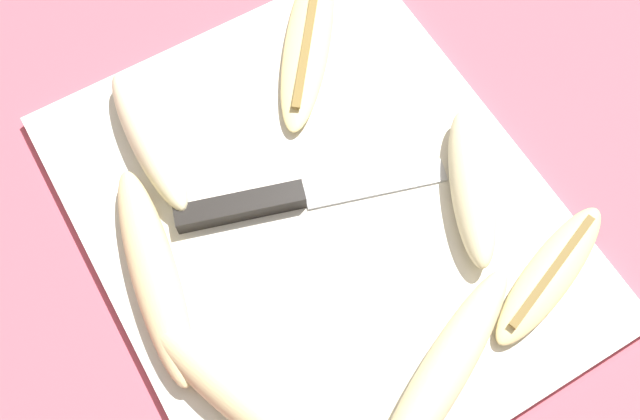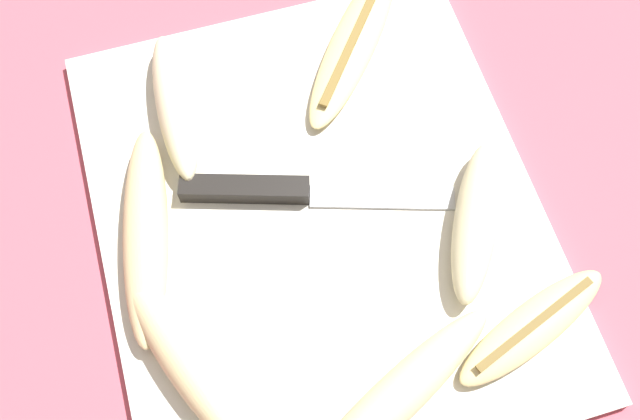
# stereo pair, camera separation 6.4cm
# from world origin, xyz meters

# --- Properties ---
(ground_plane) EXTENTS (4.00, 4.00, 0.00)m
(ground_plane) POSITION_xyz_m (0.00, 0.00, 0.00)
(ground_plane) COLOR #C65160
(cutting_board) EXTENTS (0.45, 0.38, 0.01)m
(cutting_board) POSITION_xyz_m (0.00, 0.00, 0.01)
(cutting_board) COLOR silver
(cutting_board) RESTS_ON ground_plane
(knife) EXTENTS (0.09, 0.24, 0.02)m
(knife) POSITION_xyz_m (-0.03, -0.04, 0.02)
(knife) COLOR black
(knife) RESTS_ON cutting_board
(banana_soft_right) EXTENTS (0.12, 0.20, 0.03)m
(banana_soft_right) POSITION_xyz_m (0.17, 0.01, 0.03)
(banana_soft_right) COLOR beige
(banana_soft_right) RESTS_ON cutting_board
(banana_pale_long) EXTENTS (0.16, 0.04, 0.04)m
(banana_pale_long) POSITION_xyz_m (-0.13, -0.10, 0.03)
(banana_pale_long) COLOR beige
(banana_pale_long) RESTS_ON cutting_board
(banana_ripe_center) EXTENTS (0.17, 0.09, 0.03)m
(banana_ripe_center) POSITION_xyz_m (0.10, -0.14, 0.03)
(banana_ripe_center) COLOR beige
(banana_ripe_center) RESTS_ON cutting_board
(banana_spotted_left) EXTENTS (0.09, 0.16, 0.02)m
(banana_spotted_left) POSITION_xyz_m (0.15, 0.14, 0.02)
(banana_spotted_left) COLOR #DBC684
(banana_spotted_left) RESTS_ON cutting_board
(banana_golden_short) EXTENTS (0.19, 0.16, 0.02)m
(banana_golden_short) POSITION_xyz_m (-0.16, 0.08, 0.02)
(banana_golden_short) COLOR #EDD689
(banana_golden_short) RESTS_ON cutting_board
(banana_mellow_near) EXTENTS (0.20, 0.08, 0.03)m
(banana_mellow_near) POSITION_xyz_m (-0.02, -0.15, 0.03)
(banana_mellow_near) COLOR beige
(banana_mellow_near) RESTS_ON cutting_board
(banana_cream_curved) EXTENTS (0.15, 0.10, 0.03)m
(banana_cream_curved) POSITION_xyz_m (0.05, 0.12, 0.03)
(banana_cream_curved) COLOR beige
(banana_cream_curved) RESTS_ON cutting_board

